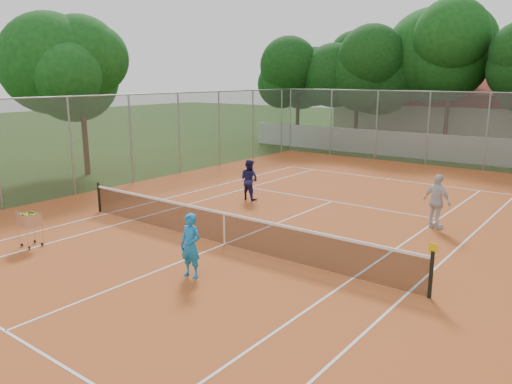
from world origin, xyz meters
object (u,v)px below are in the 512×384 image
Objects in this scene: clubhouse at (455,112)px; player_far_right at (437,201)px; player_near at (191,246)px; player_far_left at (249,180)px; ball_hopper at (30,229)px; tennis_net at (224,228)px.

clubhouse is 9.33× the size of player_far_right.
player_far_right is at bearing 60.87° from player_near.
player_far_left reaches higher than ball_hopper.
player_near is at bearing -84.65° from clubhouse.
player_far_right reaches higher than tennis_net.
player_far_left is at bearing 28.75° from player_far_right.
player_far_left is 0.91× the size of player_far_right.
tennis_net is at bearing 74.82° from player_far_right.
player_far_left is 7.15m from player_far_right.
player_far_right is (6.33, -23.69, -1.30)m from clubhouse.
ball_hopper is (-1.47, -8.22, -0.27)m from player_far_left.
player_near is 8.34m from player_far_right.
player_far_left reaches higher than player_near.
tennis_net is 11.19× the size of ball_hopper.
player_far_left is at bearing 102.16° from ball_hopper.
clubhouse is 31.48m from player_near.
tennis_net is at bearing -86.05° from clubhouse.
clubhouse is (-2.00, 29.00, 1.69)m from tennis_net.
clubhouse is at bearing 93.95° from tennis_net.
player_near is at bearing -68.03° from tennis_net.
player_far_left is (-0.80, -24.28, -1.38)m from clubhouse.
tennis_net is 7.46× the size of player_far_left.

